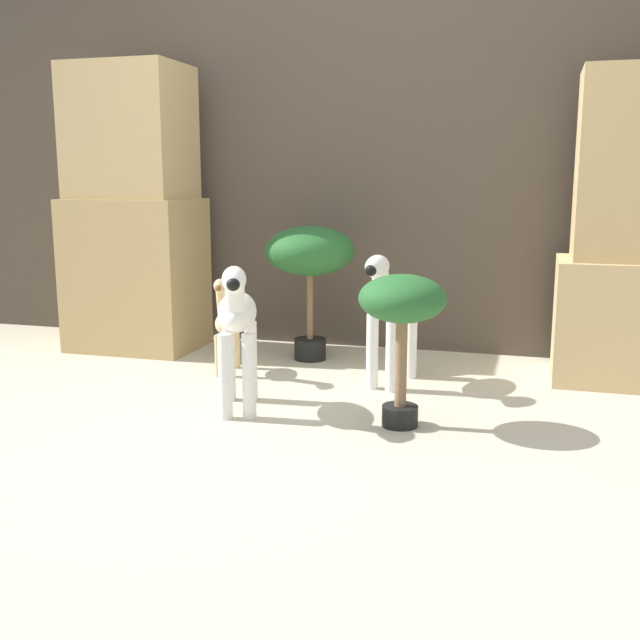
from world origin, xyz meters
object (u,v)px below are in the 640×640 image
(zebra_left, at_px, (237,323))
(giraffe_figurine, at_px, (226,322))
(zebra_right, at_px, (391,306))
(potted_palm_back, at_px, (402,309))
(potted_palm_front, at_px, (310,256))

(zebra_left, distance_m, giraffe_figurine, 0.64)
(zebra_right, bearing_deg, potted_palm_back, -75.22)
(zebra_left, relative_size, giraffe_figurine, 1.27)
(zebra_right, relative_size, giraffe_figurine, 1.27)
(zebra_right, distance_m, giraffe_figurine, 0.83)
(zebra_left, height_order, giraffe_figurine, zebra_left)
(potted_palm_front, relative_size, potted_palm_back, 1.19)
(zebra_right, xyz_separation_m, zebra_left, (-0.53, -0.58, 0.00))
(zebra_right, xyz_separation_m, potted_palm_front, (-0.51, 0.38, 0.18))
(giraffe_figurine, bearing_deg, zebra_right, 1.44)
(potted_palm_back, bearing_deg, potted_palm_front, 124.52)
(giraffe_figurine, relative_size, potted_palm_front, 0.69)
(potted_palm_front, xyz_separation_m, potted_palm_back, (0.66, -0.96, -0.09))
(zebra_right, distance_m, zebra_left, 0.79)
(potted_palm_back, bearing_deg, giraffe_figurine, 150.06)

